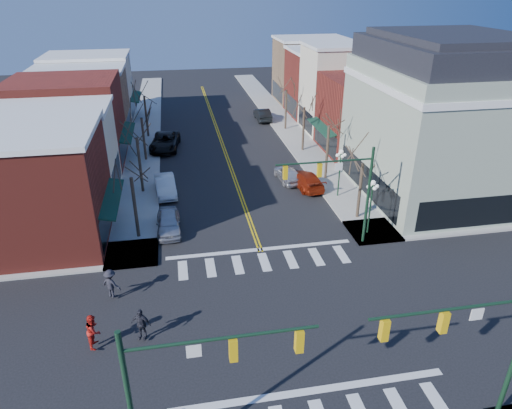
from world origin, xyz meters
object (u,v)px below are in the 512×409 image
pedestrian_red_b (94,331)px  car_left_far (165,142)px  pedestrian_dark_b (111,284)px  car_right_far (263,114)px  car_left_mid (165,186)px  victorian_corner (442,119)px  pedestrian_dark_a (141,324)px  lamppost_midblock (340,165)px  car_left_near (168,222)px  car_right_mid (288,174)px  lamppost_corner (371,198)px  car_right_near (306,180)px

pedestrian_red_b → car_left_far: bearing=-2.4°
pedestrian_red_b → pedestrian_dark_b: size_ratio=1.03×
car_right_far → car_left_mid: bearing=58.3°
victorian_corner → pedestrian_dark_b: 28.63m
pedestrian_red_b → pedestrian_dark_a: size_ratio=1.04×
pedestrian_red_b → lamppost_midblock: bearing=-46.2°
lamppost_midblock → pedestrian_dark_b: lamppost_midblock is taller
lamppost_midblock → car_left_mid: (-14.60, 3.36, -2.19)m
victorian_corner → car_left_far: 28.41m
car_left_near → car_left_far: (-0.19, 18.71, 0.12)m
car_left_far → car_right_mid: bearing=-37.0°
pedestrian_red_b → pedestrian_dark_b: (0.45, 3.95, -0.03)m
lamppost_midblock → pedestrian_red_b: bearing=-140.6°
pedestrian_dark_b → pedestrian_dark_a: bearing=147.3°
car_left_near → car_left_far: bearing=89.8°
victorian_corner → pedestrian_dark_b: size_ratio=7.77×
pedestrian_dark_b → victorian_corner: bearing=-126.6°
victorian_corner → car_left_near: 23.65m
lamppost_corner → car_right_far: lamppost_corner is taller
car_left_near → car_left_mid: 6.79m
victorian_corner → lamppost_midblock: 9.10m
lamppost_corner → car_right_far: size_ratio=0.90×
lamppost_corner → car_left_mid: 17.75m
car_right_mid → car_right_far: size_ratio=0.87×
victorian_corner → car_left_near: victorian_corner is taller
car_left_near → pedestrian_dark_b: (-3.34, -7.56, 0.33)m
car_left_near → car_right_far: bearing=65.0°
car_left_mid → pedestrian_dark_b: bearing=-107.1°
victorian_corner → car_right_mid: size_ratio=3.38×
victorian_corner → car_right_near: victorian_corner is taller
car_left_near → car_left_far: size_ratio=0.70×
lamppost_corner → lamppost_midblock: same height
lamppost_midblock → car_right_mid: lamppost_midblock is taller
lamppost_corner → pedestrian_dark_b: lamppost_corner is taller
car_right_near → car_right_far: size_ratio=1.02×
car_right_mid → pedestrian_dark_a: size_ratio=2.30×
lamppost_midblock → car_right_far: bearing=94.2°
lamppost_corner → victorian_corner: bearing=35.9°
lamppost_midblock → car_left_near: size_ratio=1.00×
lamppost_midblock → car_right_mid: 5.83m
car_right_mid → pedestrian_dark_a: pedestrian_dark_a is taller
car_right_mid → car_left_mid: bearing=-1.4°
lamppost_midblock → car_right_near: lamppost_midblock is taller
lamppost_midblock → pedestrian_dark_b: (-17.75, -10.99, -1.90)m
pedestrian_dark_a → pedestrian_dark_b: bearing=137.7°
car_left_far → pedestrian_red_b: bearing=-89.0°
lamppost_corner → lamppost_midblock: size_ratio=1.00×
car_right_far → victorian_corner: bearing=111.3°
lamppost_corner → pedestrian_dark_a: lamppost_corner is taller
victorian_corner → car_left_mid: victorian_corner is taller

